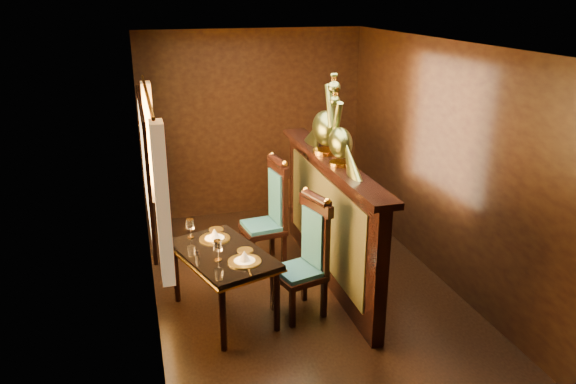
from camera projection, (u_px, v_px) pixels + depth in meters
name	position (u px, v px, depth m)	size (l,w,h in m)	color
ground	(308.00, 296.00, 5.73)	(5.00, 5.00, 0.00)	black
room_shell	(301.00, 147.00, 5.19)	(3.04, 5.04, 2.52)	black
partition	(329.00, 218.00, 5.85)	(0.26, 2.70, 1.36)	black
dining_table	(223.00, 258.00, 5.21)	(1.01, 1.29, 0.87)	black
chair_left	(309.00, 251.00, 5.29)	(0.53, 0.55, 1.21)	black
chair_right	(272.00, 209.00, 6.25)	(0.51, 0.53, 1.26)	black
peacock_left	(341.00, 129.00, 5.29)	(0.22, 0.59, 0.71)	#184836
peacock_right	(326.00, 113.00, 5.66)	(0.27, 0.72, 0.85)	#184836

